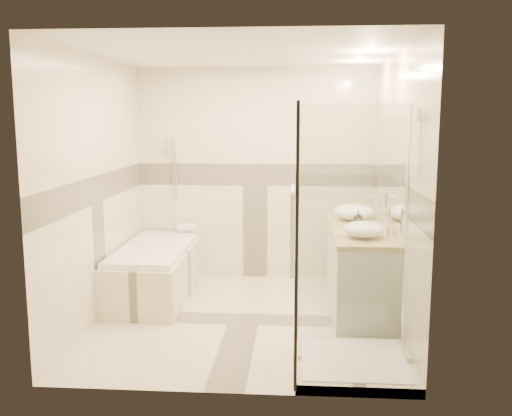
# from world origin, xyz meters

# --- Properties ---
(room) EXTENTS (2.82, 3.02, 2.52)m
(room) POSITION_xyz_m (0.06, 0.01, 1.26)
(room) COLOR beige
(room) RESTS_ON ground
(bathtub) EXTENTS (0.75, 1.70, 0.56)m
(bathtub) POSITION_xyz_m (-1.02, 0.65, 0.31)
(bathtub) COLOR beige
(bathtub) RESTS_ON ground
(vanity) EXTENTS (0.58, 1.62, 0.85)m
(vanity) POSITION_xyz_m (1.12, 0.30, 0.43)
(vanity) COLOR silver
(vanity) RESTS_ON ground
(shower_enclosure) EXTENTS (0.96, 0.93, 2.04)m
(shower_enclosure) POSITION_xyz_m (0.83, -0.97, 0.51)
(shower_enclosure) COLOR beige
(shower_enclosure) RESTS_ON ground
(vessel_sink_near) EXTENTS (0.43, 0.43, 0.17)m
(vessel_sink_near) POSITION_xyz_m (1.10, 0.78, 0.94)
(vessel_sink_near) COLOR white
(vessel_sink_near) RESTS_ON vanity
(vessel_sink_far) EXTENTS (0.37, 0.37, 0.15)m
(vessel_sink_far) POSITION_xyz_m (1.10, -0.12, 0.92)
(vessel_sink_far) COLOR white
(vessel_sink_far) RESTS_ON vanity
(faucet_near) EXTENTS (0.11, 0.03, 0.28)m
(faucet_near) POSITION_xyz_m (1.32, 0.78, 1.01)
(faucet_near) COLOR silver
(faucet_near) RESTS_ON vanity
(faucet_far) EXTENTS (0.11, 0.03, 0.27)m
(faucet_far) POSITION_xyz_m (1.32, -0.12, 1.01)
(faucet_far) COLOR silver
(faucet_far) RESTS_ON vanity
(amenity_bottle_a) EXTENTS (0.09, 0.09, 0.17)m
(amenity_bottle_a) POSITION_xyz_m (1.10, 0.35, 0.94)
(amenity_bottle_a) COLOR black
(amenity_bottle_a) RESTS_ON vanity
(amenity_bottle_b) EXTENTS (0.12, 0.12, 0.15)m
(amenity_bottle_b) POSITION_xyz_m (1.10, 0.26, 0.93)
(amenity_bottle_b) COLOR black
(amenity_bottle_b) RESTS_ON vanity
(folded_towels) EXTENTS (0.17, 0.27, 0.08)m
(folded_towels) POSITION_xyz_m (1.10, 0.94, 0.89)
(folded_towels) COLOR silver
(folded_towels) RESTS_ON vanity
(rolled_towel) EXTENTS (0.23, 0.11, 0.11)m
(rolled_towel) POSITION_xyz_m (-0.82, 1.41, 0.61)
(rolled_towel) COLOR silver
(rolled_towel) RESTS_ON bathtub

